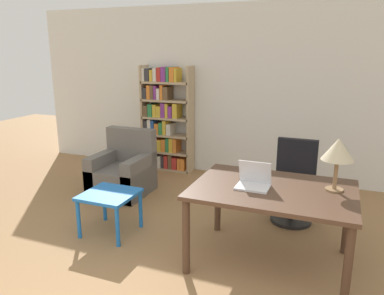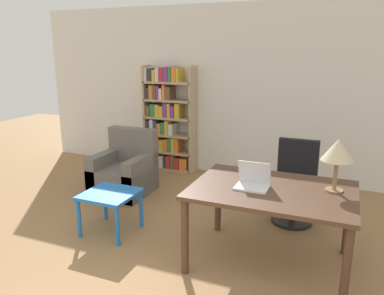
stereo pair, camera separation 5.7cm
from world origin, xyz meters
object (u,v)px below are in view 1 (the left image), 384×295
table_lamp (338,151)px  armchair (123,173)px  desk (273,197)px  laptop (253,181)px  side_table_blue (110,199)px  bookshelf (164,122)px  office_chair (294,184)px

table_lamp → armchair: bearing=161.8°
table_lamp → armchair: (-2.82, 0.93, -0.85)m
desk → laptop: bearing=-166.2°
desk → side_table_blue: desk is taller
side_table_blue → bookshelf: bookshelf is taller
desk → bookshelf: size_ratio=0.83×
table_lamp → office_chair: bearing=115.8°
office_chair → desk: bearing=-94.0°
office_chair → table_lamp: bearing=-64.2°
laptop → side_table_blue: size_ratio=0.53×
desk → armchair: bearing=154.9°
laptop → desk: bearing=13.8°
office_chair → side_table_blue: 2.16m
desk → armchair: 2.57m
armchair → table_lamp: bearing=-18.2°
side_table_blue → armchair: armchair is taller
laptop → office_chair: size_ratio=0.31×
desk → bookshelf: (-2.24, 2.31, 0.15)m
desk → bookshelf: bookshelf is taller
side_table_blue → bookshelf: bearing=101.2°
desk → table_lamp: table_lamp is taller
laptop → table_lamp: bearing=15.3°
laptop → table_lamp: size_ratio=0.62×
table_lamp → office_chair: (-0.45, 0.93, -0.69)m
side_table_blue → bookshelf: (-0.47, 2.35, 0.43)m
desk → laptop: 0.23m
laptop → office_chair: (0.25, 1.12, -0.37)m
side_table_blue → armchair: bearing=115.3°
desk → table_lamp: bearing=15.8°
side_table_blue → bookshelf: 2.43m
side_table_blue → office_chair: bearing=31.1°
laptop → bookshelf: (-2.06, 2.35, 0.01)m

